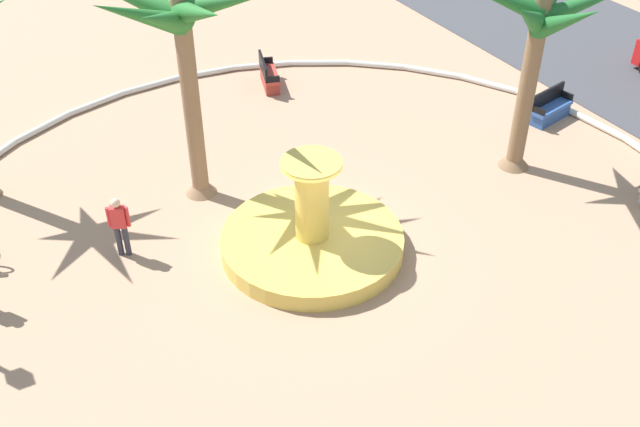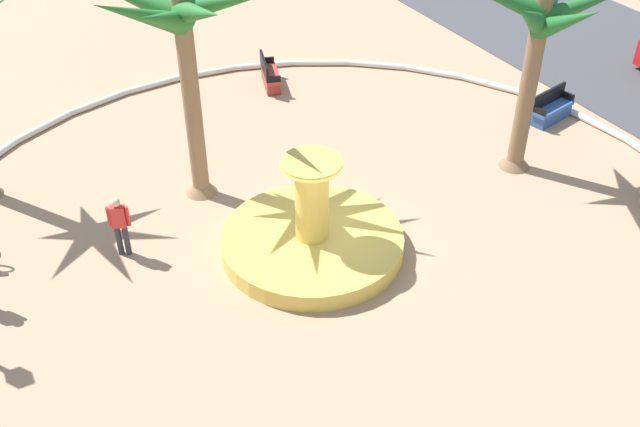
{
  "view_description": "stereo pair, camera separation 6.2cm",
  "coord_description": "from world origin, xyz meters",
  "px_view_note": "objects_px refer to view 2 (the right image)",
  "views": [
    {
      "loc": [
        12.44,
        -6.9,
        11.4
      ],
      "look_at": [
        0.01,
        -0.1,
        1.0
      ],
      "focal_mm": 41.68,
      "sensor_mm": 36.0,
      "label": 1
    },
    {
      "loc": [
        12.47,
        -6.84,
        11.4
      ],
      "look_at": [
        0.01,
        -0.1,
        1.0
      ],
      "focal_mm": 41.68,
      "sensor_mm": 36.0,
      "label": 2
    }
  ],
  "objects_px": {
    "bench_north": "(270,77)",
    "palm_tree_mid_plaza": "(538,31)",
    "fountain": "(312,238)",
    "person_cyclist_photo": "(120,223)",
    "bench_southeast": "(551,110)",
    "palm_tree_near_fountain": "(183,25)"
  },
  "relations": [
    {
      "from": "palm_tree_mid_plaza",
      "to": "bench_north",
      "type": "height_order",
      "value": "palm_tree_mid_plaza"
    },
    {
      "from": "palm_tree_near_fountain",
      "to": "palm_tree_mid_plaza",
      "type": "bearing_deg",
      "value": 69.97
    },
    {
      "from": "bench_north",
      "to": "person_cyclist_photo",
      "type": "bearing_deg",
      "value": -47.08
    },
    {
      "from": "bench_southeast",
      "to": "palm_tree_near_fountain",
      "type": "bearing_deg",
      "value": -97.6
    },
    {
      "from": "fountain",
      "to": "bench_north",
      "type": "height_order",
      "value": "fountain"
    },
    {
      "from": "fountain",
      "to": "bench_southeast",
      "type": "xyz_separation_m",
      "value": [
        -2.15,
        9.56,
        0.0
      ]
    },
    {
      "from": "person_cyclist_photo",
      "to": "bench_southeast",
      "type": "bearing_deg",
      "value": 90.52
    },
    {
      "from": "fountain",
      "to": "palm_tree_mid_plaza",
      "type": "height_order",
      "value": "palm_tree_mid_plaza"
    },
    {
      "from": "person_cyclist_photo",
      "to": "palm_tree_near_fountain",
      "type": "bearing_deg",
      "value": 121.59
    },
    {
      "from": "bench_north",
      "to": "person_cyclist_photo",
      "type": "distance_m",
      "value": 9.47
    },
    {
      "from": "person_cyclist_photo",
      "to": "bench_north",
      "type": "bearing_deg",
      "value": 132.92
    },
    {
      "from": "bench_north",
      "to": "fountain",
      "type": "bearing_deg",
      "value": -18.79
    },
    {
      "from": "palm_tree_mid_plaza",
      "to": "palm_tree_near_fountain",
      "type": "bearing_deg",
      "value": -110.03
    },
    {
      "from": "palm_tree_mid_plaza",
      "to": "person_cyclist_photo",
      "type": "distance_m",
      "value": 11.39
    },
    {
      "from": "fountain",
      "to": "bench_southeast",
      "type": "distance_m",
      "value": 9.8
    },
    {
      "from": "fountain",
      "to": "palm_tree_near_fountain",
      "type": "xyz_separation_m",
      "value": [
        -3.62,
        -1.45,
        4.37
      ]
    },
    {
      "from": "palm_tree_mid_plaza",
      "to": "person_cyclist_photo",
      "type": "bearing_deg",
      "value": -97.45
    },
    {
      "from": "bench_north",
      "to": "palm_tree_mid_plaza",
      "type": "bearing_deg",
      "value": 26.6
    },
    {
      "from": "bench_north",
      "to": "palm_tree_near_fountain",
      "type": "bearing_deg",
      "value": -41.81
    },
    {
      "from": "bench_southeast",
      "to": "person_cyclist_photo",
      "type": "bearing_deg",
      "value": -89.48
    },
    {
      "from": "palm_tree_near_fountain",
      "to": "person_cyclist_photo",
      "type": "xyz_separation_m",
      "value": [
        1.59,
        -2.59,
        -3.81
      ]
    },
    {
      "from": "palm_tree_mid_plaza",
      "to": "bench_north",
      "type": "relative_size",
      "value": 3.29
    }
  ]
}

